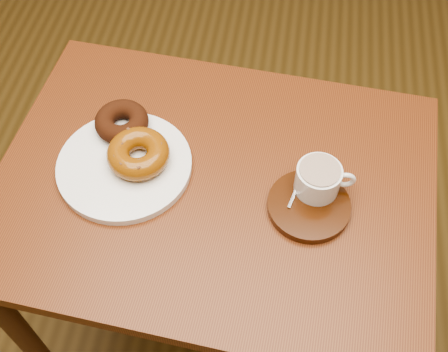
# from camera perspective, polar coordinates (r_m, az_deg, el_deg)

# --- Properties ---
(ground) EXTENTS (6.00, 6.00, 0.00)m
(ground) POSITION_cam_1_polar(r_m,az_deg,el_deg) (1.72, -0.82, -14.26)
(ground) COLOR brown
(ground) RESTS_ON ground
(cafe_table) EXTENTS (0.85, 0.66, 0.76)m
(cafe_table) POSITION_cam_1_polar(r_m,az_deg,el_deg) (1.14, -1.00, -3.96)
(cafe_table) COLOR brown
(cafe_table) RESTS_ON ground
(donut_plate) EXTENTS (0.29, 0.29, 0.02)m
(donut_plate) POSITION_cam_1_polar(r_m,az_deg,el_deg) (1.06, -10.07, 1.07)
(donut_plate) COLOR white
(donut_plate) RESTS_ON cafe_table
(donut_cinnamon) EXTENTS (0.11, 0.11, 0.04)m
(donut_cinnamon) POSITION_cam_1_polar(r_m,az_deg,el_deg) (1.09, -10.35, 5.45)
(donut_cinnamon) COLOR #37180B
(donut_cinnamon) RESTS_ON donut_plate
(donut_caramel) EXTENTS (0.15, 0.15, 0.04)m
(donut_caramel) POSITION_cam_1_polar(r_m,az_deg,el_deg) (1.04, -8.71, 2.27)
(donut_caramel) COLOR brown
(donut_caramel) RESTS_ON donut_plate
(saucer) EXTENTS (0.15, 0.15, 0.02)m
(saucer) POSITION_cam_1_polar(r_m,az_deg,el_deg) (1.01, 8.60, -3.01)
(saucer) COLOR #351707
(saucer) RESTS_ON cafe_table
(coffee_cup) EXTENTS (0.11, 0.08, 0.06)m
(coffee_cup) POSITION_cam_1_polar(r_m,az_deg,el_deg) (1.00, 9.62, -0.28)
(coffee_cup) COLOR white
(coffee_cup) RESTS_ON saucer
(teaspoon) EXTENTS (0.03, 0.09, 0.01)m
(teaspoon) POSITION_cam_1_polar(r_m,az_deg,el_deg) (1.02, 7.75, -0.29)
(teaspoon) COLOR silver
(teaspoon) RESTS_ON saucer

